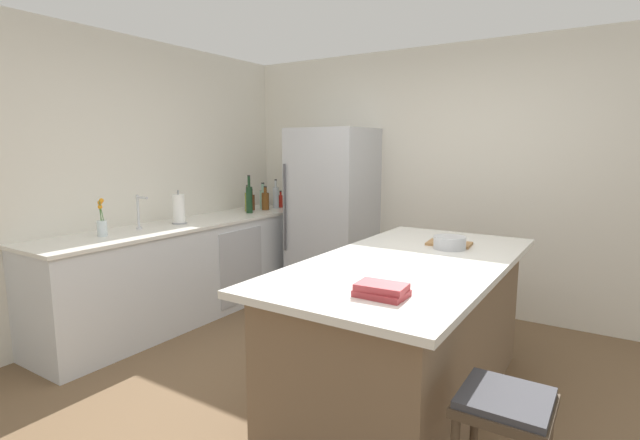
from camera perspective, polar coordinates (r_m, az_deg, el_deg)
The scene contains 20 objects.
ground_plane at distance 3.19m, azimuth 2.87°, elevation -21.64°, with size 7.20×7.20×0.00m, color brown.
wall_rear at distance 4.84m, azimuth 16.48°, elevation 4.73°, with size 6.00×0.10×2.60m, color silver.
wall_left at distance 4.51m, azimuth -25.11°, elevation 3.98°, with size 0.10×6.00×2.60m, color silver.
counter_run_left at distance 4.72m, azimuth -15.49°, elevation -5.71°, with size 0.68×2.97×0.91m.
kitchen_island at distance 3.10m, azimuth 10.70°, elevation -13.04°, with size 1.08×2.22×0.93m.
refrigerator at distance 5.00m, azimuth 1.54°, elevation 0.68°, with size 0.79×0.74×1.81m.
bar_stool at distance 2.18m, azimuth 21.50°, elevation -21.87°, with size 0.36×0.36×0.64m.
sink_faucet at distance 4.34m, azimuth -21.17°, elevation 0.98°, with size 0.15×0.05×0.30m.
flower_vase at distance 4.12m, azimuth -25.03°, elevation -0.47°, with size 0.08×0.08×0.31m.
paper_towel_roll at distance 4.55m, azimuth -16.81°, elevation 1.24°, with size 0.14×0.14×0.31m.
hot_sauce_bottle at distance 5.57m, azimuth -4.81°, elevation 2.38°, with size 0.05×0.05×0.20m.
soda_bottle at distance 5.49m, azimuth -5.40°, elevation 2.81°, with size 0.07×0.07×0.34m.
gin_bottle at distance 5.49m, azimuth -6.96°, elevation 2.62°, with size 0.08×0.08×0.30m.
whiskey_bottle at distance 5.37m, azimuth -6.66°, elevation 2.37°, with size 0.08×0.08×0.27m.
syrup_bottle at distance 5.35m, azimuth -8.30°, elevation 2.19°, with size 0.07×0.07×0.24m.
olive_oil_bottle at distance 5.27m, azimuth -8.84°, elevation 2.26°, with size 0.06×0.06×0.29m.
wine_bottle at distance 5.11m, azimuth -8.61°, elevation 2.60°, with size 0.07×0.07×0.41m.
cookbook_stack at distance 2.22m, azimuth 7.51°, elevation -8.47°, with size 0.24×0.17×0.06m.
mixing_bowl at distance 3.32m, azimuth 15.51°, elevation -2.66°, with size 0.22×0.22×0.09m.
cutting_board at distance 3.46m, azimuth 15.45°, elevation -2.79°, with size 0.31×0.23×0.02m.
Camera 1 is at (1.37, -2.39, 1.62)m, focal length 26.28 mm.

